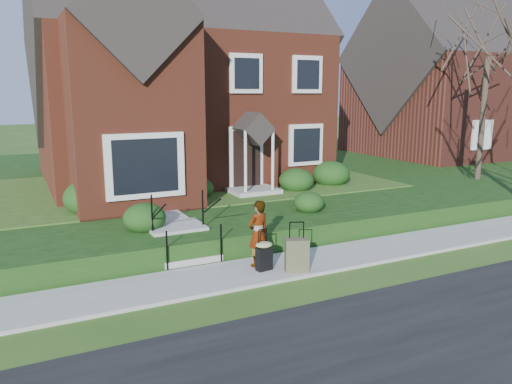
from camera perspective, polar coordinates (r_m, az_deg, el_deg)
ground at (r=11.99m, az=5.89°, el=-8.15°), size 120.00×120.00×0.00m
street at (r=8.56m, az=24.82°, el=-17.53°), size 60.00×6.00×0.01m
sidewalk at (r=11.98m, az=5.90°, el=-7.97°), size 60.00×1.60×0.08m
terrace at (r=23.08m, az=-0.01°, el=2.16°), size 44.00×20.00×0.60m
walkway at (r=15.35m, az=-12.16°, el=-1.55°), size 1.20×6.00×0.06m
main_house at (r=20.07m, az=-9.53°, el=14.84°), size 10.40×10.20×9.40m
neighbour_house at (r=30.17m, az=21.38°, el=12.99°), size 9.40×8.00×9.20m
front_steps at (r=12.44m, az=-8.53°, el=-5.19°), size 1.40×2.02×1.50m
foundation_shrubs at (r=15.87m, az=-3.82°, el=0.71°), size 10.18×4.40×1.09m
woman at (r=11.33m, az=0.26°, el=-4.76°), size 0.63×0.48×1.53m
suitcase_black at (r=11.18m, az=0.93°, el=-7.14°), size 0.43×0.37×0.94m
suitcase_olive at (r=11.14m, az=4.69°, el=-7.19°), size 0.59×0.46×1.12m
tree_gap at (r=21.51m, az=25.13°, el=15.40°), size 5.30×5.30×7.57m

